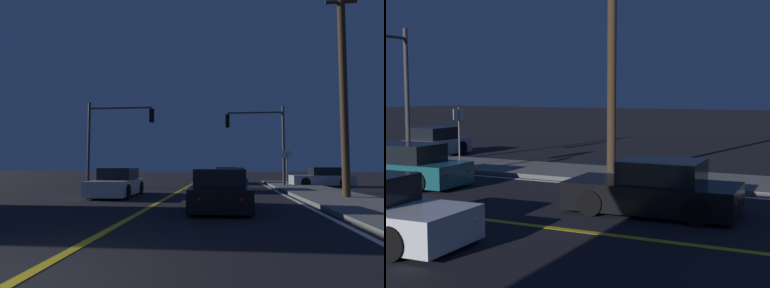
{
  "view_description": "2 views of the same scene",
  "coord_description": "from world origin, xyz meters",
  "views": [
    {
      "loc": [
        2.63,
        -3.72,
        1.44
      ],
      "look_at": [
        0.4,
        18.35,
        2.9
      ],
      "focal_mm": 31.12,
      "sensor_mm": 36.0,
      "label": 1
    },
    {
      "loc": [
        -10.55,
        3.26,
        3.01
      ],
      "look_at": [
        1.54,
        9.15,
        1.72
      ],
      "focal_mm": 52.08,
      "sensor_mm": 36.0,
      "label": 2
    }
  ],
  "objects": [
    {
      "name": "utility_pole_right",
      "position": [
        7.64,
        10.8,
        5.12
      ],
      "size": [
        1.57,
        0.32,
        9.93
      ],
      "color": "#42301E",
      "rests_on": "ground"
    },
    {
      "name": "car_lead_oncoming_silver",
      "position": [
        9.36,
        20.51,
        0.58
      ],
      "size": [
        4.19,
        1.95,
        1.34
      ],
      "rotation": [
        0.0,
        0.0,
        1.59
      ],
      "color": "#B2B5BA",
      "rests_on": "ground"
    },
    {
      "name": "sidewalk_right",
      "position": [
        7.34,
        9.21,
        0.07
      ],
      "size": [
        3.2,
        33.15,
        0.15
      ],
      "primitive_type": "cube",
      "color": "slate",
      "rests_on": "ground"
    },
    {
      "name": "street_sign_corner",
      "position": [
        6.24,
        16.42,
        1.61
      ],
      "size": [
        0.56,
        0.08,
        2.4
      ],
      "color": "slate",
      "rests_on": "ground"
    },
    {
      "name": "lane_line_center",
      "position": [
        0.0,
        9.21,
        0.01
      ],
      "size": [
        0.2,
        31.31,
        0.01
      ],
      "primitive_type": "cube",
      "color": "gold",
      "rests_on": "ground"
    },
    {
      "name": "car_distant_tail_black",
      "position": [
        2.4,
        7.47,
        0.58
      ],
      "size": [
        2.09,
        4.26,
        1.34
      ],
      "rotation": [
        0.0,
        0.0,
        0.04
      ],
      "color": "black",
      "rests_on": "ground"
    },
    {
      "name": "car_following_oncoming_teal",
      "position": [
        2.85,
        16.02,
        0.58
      ],
      "size": [
        1.97,
        4.43,
        1.34
      ],
      "rotation": [
        0.0,
        0.0,
        0.04
      ],
      "color": "#195960",
      "rests_on": "ground"
    },
    {
      "name": "lane_line_edge_right",
      "position": [
        5.49,
        9.21,
        0.01
      ],
      "size": [
        0.16,
        31.31,
        0.01
      ],
      "primitive_type": "cube",
      "color": "silver",
      "rests_on": "ground"
    }
  ]
}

